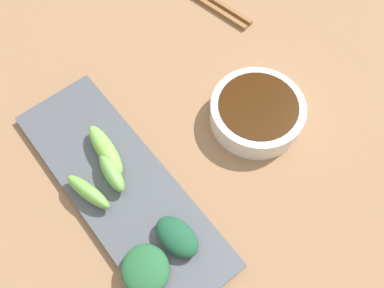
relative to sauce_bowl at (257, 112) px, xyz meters
The scene contains 8 objects.
tabletop 0.12m from the sauce_bowl, 18.69° to the right, with size 2.10×2.10×0.02m, color #8E6748.
sauce_bowl is the anchor object (origin of this frame).
serving_plate 0.23m from the sauce_bowl, ahead, with size 0.13×0.39×0.01m, color #4A4E55.
broccoli_leafy_0 0.23m from the sauce_bowl, 19.31° to the left, with size 0.04×0.07×0.03m, color #1A4E33.
broccoli_stalk_1 0.23m from the sauce_bowl, 22.28° to the right, with size 0.03×0.09×0.03m, color #78B84A.
broccoli_leafy_2 0.28m from the sauce_bowl, 16.92° to the left, with size 0.06×0.06×0.02m, color #235C33.
broccoli_stalk_3 0.23m from the sauce_bowl, 13.02° to the right, with size 0.02×0.07×0.03m, color #6EA24E.
broccoli_stalk_4 0.27m from the sauce_bowl, 10.44° to the right, with size 0.02×0.08×0.03m, color #6EAD49.
Camera 1 is at (0.16, 0.22, 0.55)m, focal length 36.29 mm.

